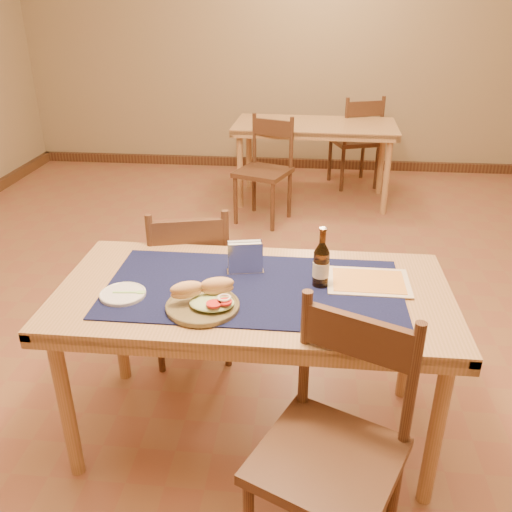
# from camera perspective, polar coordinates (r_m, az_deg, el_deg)

# --- Properties ---
(room) EXTENTS (6.04, 7.04, 2.84)m
(room) POSITION_cam_1_polar(r_m,az_deg,el_deg) (2.76, 1.51, 16.84)
(room) COLOR brown
(room) RESTS_ON ground
(main_table) EXTENTS (1.60, 0.80, 0.75)m
(main_table) POSITION_cam_1_polar(r_m,az_deg,el_deg) (2.25, -0.25, -5.29)
(main_table) COLOR #A97B4F
(main_table) RESTS_ON ground
(placemat) EXTENTS (1.20, 0.60, 0.01)m
(placemat) POSITION_cam_1_polar(r_m,az_deg,el_deg) (2.21, -0.26, -3.39)
(placemat) COLOR #11143E
(placemat) RESTS_ON main_table
(baseboard) EXTENTS (6.00, 7.00, 0.10)m
(baseboard) POSITION_cam_1_polar(r_m,az_deg,el_deg) (3.25, 1.24, -7.34)
(baseboard) COLOR #4A2F1A
(baseboard) RESTS_ON ground
(back_table) EXTENTS (1.52, 0.79, 0.75)m
(back_table) POSITION_cam_1_polar(r_m,az_deg,el_deg) (5.22, 6.21, 12.83)
(back_table) COLOR #A97B4F
(back_table) RESTS_ON ground
(chair_main_far) EXTENTS (0.51, 0.51, 0.91)m
(chair_main_far) POSITION_cam_1_polar(r_m,az_deg,el_deg) (2.89, -6.92, -2.46)
(chair_main_far) COLOR #4A2F1A
(chair_main_far) RESTS_ON ground
(chair_main_near) EXTENTS (0.58, 0.58, 0.95)m
(chair_main_near) POSITION_cam_1_polar(r_m,az_deg,el_deg) (1.90, 8.14, -19.21)
(chair_main_near) COLOR #4A2F1A
(chair_main_near) RESTS_ON ground
(chair_back_near) EXTENTS (0.54, 0.54, 0.90)m
(chair_back_near) POSITION_cam_1_polar(r_m,az_deg,el_deg) (4.76, 0.97, 9.20)
(chair_back_near) COLOR #4A2F1A
(chair_back_near) RESTS_ON ground
(chair_back_far) EXTENTS (0.55, 0.55, 0.94)m
(chair_back_far) POSITION_cam_1_polar(r_m,az_deg,el_deg) (5.75, 10.51, 11.95)
(chair_back_far) COLOR #4A2F1A
(chair_back_far) RESTS_ON ground
(sandwich_plate) EXTENTS (0.28, 0.28, 0.11)m
(sandwich_plate) POSITION_cam_1_polar(r_m,az_deg,el_deg) (2.07, -5.43, -4.73)
(sandwich_plate) COLOR brown
(sandwich_plate) RESTS_ON placemat
(side_plate) EXTENTS (0.18, 0.18, 0.02)m
(side_plate) POSITION_cam_1_polar(r_m,az_deg,el_deg) (2.21, -13.85, -3.88)
(side_plate) COLOR silver
(side_plate) RESTS_ON placemat
(fork) EXTENTS (0.13, 0.03, 0.00)m
(fork) POSITION_cam_1_polar(r_m,az_deg,el_deg) (2.20, -12.96, -3.75)
(fork) COLOR #98D675
(fork) RESTS_ON side_plate
(beer_bottle) EXTENTS (0.07, 0.07, 0.25)m
(beer_bottle) POSITION_cam_1_polar(r_m,az_deg,el_deg) (2.20, 6.87, -0.90)
(beer_bottle) COLOR #41250B
(beer_bottle) RESTS_ON placemat
(napkin_holder) EXTENTS (0.16, 0.09, 0.14)m
(napkin_holder) POSITION_cam_1_polar(r_m,az_deg,el_deg) (2.30, -1.15, -0.22)
(napkin_holder) COLOR silver
(napkin_holder) RESTS_ON placemat
(menu_card) EXTENTS (0.34, 0.25, 0.01)m
(menu_card) POSITION_cam_1_polar(r_m,az_deg,el_deg) (2.29, 11.75, -2.62)
(menu_card) COLOR beige
(menu_card) RESTS_ON placemat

